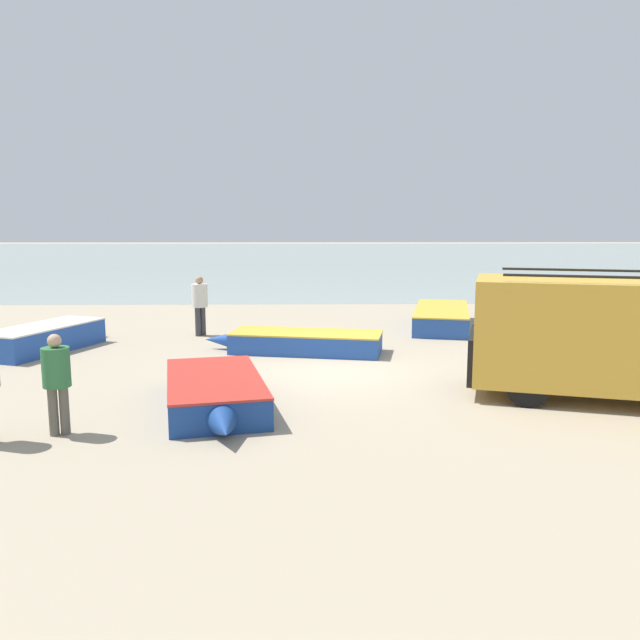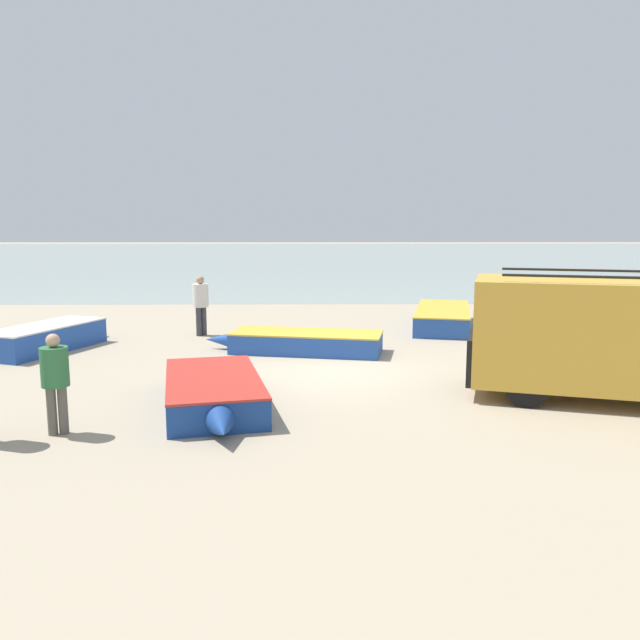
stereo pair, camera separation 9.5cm
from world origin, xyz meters
name	(u,v)px [view 2 (the right image)]	position (x,y,z in m)	size (l,w,h in m)	color
ground_plane	(337,373)	(0.00, 0.00, 0.00)	(200.00, 200.00, 0.00)	tan
sea_water	(317,256)	(0.00, 52.00, 0.00)	(120.00, 80.00, 0.01)	#99A89E
parked_van	(617,335)	(5.11, -2.23, 1.25)	(5.62, 3.49, 2.40)	gold
fishing_rowboat_0	(443,317)	(3.68, 6.33, 0.31)	(2.60, 5.57, 0.62)	#234CA3
fishing_rowboat_1	(214,393)	(-2.32, -2.63, 0.28)	(2.33, 4.22, 0.56)	navy
fishing_rowboat_2	(301,342)	(-0.82, 2.29, 0.27)	(4.76, 2.15, 0.53)	#234CA3
fishing_rowboat_3	(50,337)	(-7.46, 2.71, 0.34)	(2.36, 4.10, 0.68)	#234CA3
fisherman_1	(55,375)	(-4.54, -4.04, 0.96)	(0.42, 0.42, 1.61)	#5B564C
fisherman_2	(201,300)	(-3.83, 4.75, 1.06)	(0.46, 0.46, 1.77)	#38383D
fisherman_3	(558,296)	(7.31, 6.10, 1.01)	(0.44, 0.44, 1.69)	#5B564C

